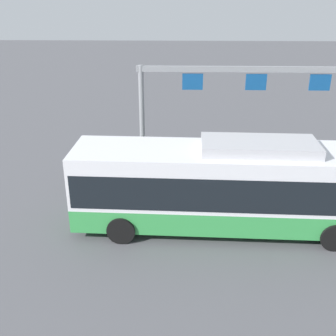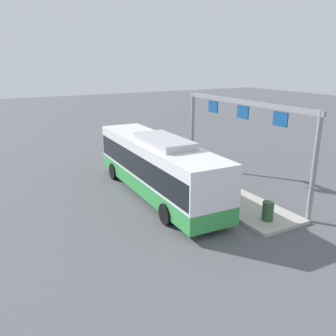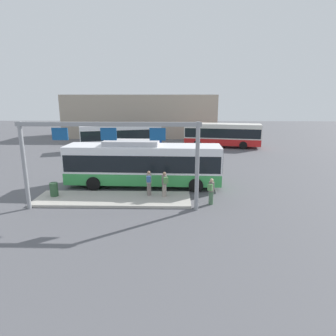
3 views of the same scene
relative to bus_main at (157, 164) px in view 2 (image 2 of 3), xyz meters
The scene contains 8 objects.
ground_plane 1.81m from the bus_main, ahead, with size 120.00×120.00×0.00m, color #56565B.
platform_curb 3.93m from the bus_main, 118.15° to the right, with size 10.00×2.80×0.16m, color #B2ADA3.
bus_main is the anchor object (origin of this frame).
person_boarding 5.98m from the bus_main, 39.21° to the right, with size 0.50×0.60×1.67m.
person_waiting_near 3.36m from the bus_main, 59.43° to the right, with size 0.49×0.60×1.67m.
person_waiting_mid 2.74m from the bus_main, 76.25° to the right, with size 0.36×0.54×1.67m.
platform_sign_gantry 5.25m from the bus_main, 106.80° to the right, with size 10.41×0.24×5.20m.
trash_bin 6.41m from the bus_main, 153.39° to the right, with size 0.52×0.52×0.90m, color #2D5133.
Camera 2 is at (-16.42, 8.48, 7.26)m, focal length 37.75 mm.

